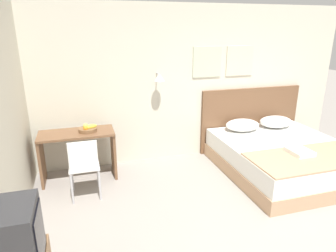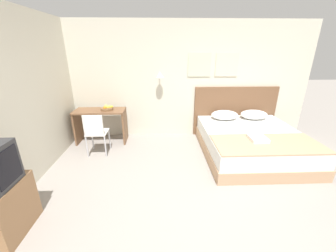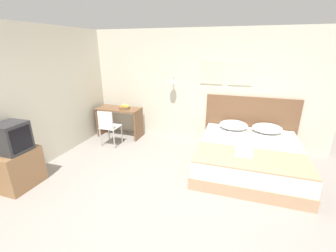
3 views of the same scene
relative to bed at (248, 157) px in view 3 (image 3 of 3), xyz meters
The scene contains 13 objects.
ground_plane 2.24m from the bed, 125.29° to the right, with size 24.00×24.00×0.00m, color gray.
wall_back 2.02m from the bed, 138.50° to the left, with size 5.98×0.31×2.65m.
bed is the anchor object (origin of this frame).
headboard 1.13m from the bed, 90.00° to the left, with size 2.01×0.06×1.20m.
pillow_left 0.91m from the bed, 114.45° to the left, with size 0.61×0.46×0.20m.
pillow_right 0.91m from the bed, 65.55° to the left, with size 0.61×0.46×0.20m.
throw_blanket 0.66m from the bed, 90.00° to the right, with size 1.83×0.83×0.02m.
folded_towel_near_foot 0.57m from the bed, 104.04° to the right, with size 0.29×0.35×0.06m.
desk 3.29m from the bed, 167.14° to the left, with size 1.11×0.51×0.76m.
desk_chair 3.13m from the bed, behind, with size 0.40×0.40×0.88m.
fruit_bowl 3.15m from the bed, 166.65° to the left, with size 0.29×0.27×0.11m.
tv_stand 4.07m from the bed, 153.60° to the right, with size 0.42×0.65×0.65m.
television 4.12m from the bed, 153.58° to the right, with size 0.41×0.43×0.48m.
Camera 3 is at (1.00, -2.35, 2.26)m, focal length 24.00 mm.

